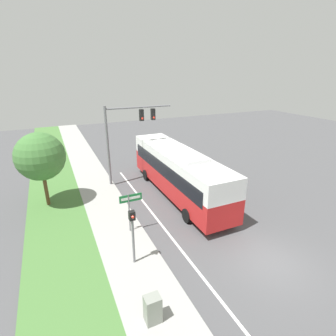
# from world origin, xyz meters

# --- Properties ---
(ground_plane) EXTENTS (80.00, 80.00, 0.00)m
(ground_plane) POSITION_xyz_m (0.00, 0.00, 0.00)
(ground_plane) COLOR #4C4C4F
(sidewalk) EXTENTS (2.80, 80.00, 0.12)m
(sidewalk) POSITION_xyz_m (-6.20, 0.00, 0.06)
(sidewalk) COLOR #9E9E99
(sidewalk) RESTS_ON ground_plane
(lane_divider_near) EXTENTS (0.14, 30.00, 0.01)m
(lane_divider_near) POSITION_xyz_m (-3.60, 0.00, 0.00)
(lane_divider_near) COLOR silver
(lane_divider_near) RESTS_ON ground_plane
(bus) EXTENTS (2.70, 11.95, 3.66)m
(bus) POSITION_xyz_m (-0.80, 8.70, 2.03)
(bus) COLOR red
(bus) RESTS_ON ground_plane
(signal_gantry) EXTENTS (5.48, 0.41, 6.45)m
(signal_gantry) POSITION_xyz_m (-3.44, 12.55, 4.56)
(signal_gantry) COLOR slate
(signal_gantry) RESTS_ON ground_plane
(pedestrian_signal) EXTENTS (0.28, 0.34, 2.95)m
(pedestrian_signal) POSITION_xyz_m (-6.17, 2.73, 2.01)
(pedestrian_signal) COLOR slate
(pedestrian_signal) RESTS_ON ground_plane
(street_sign) EXTENTS (1.31, 0.08, 2.49)m
(street_sign) POSITION_xyz_m (-5.50, 5.40, 1.77)
(street_sign) COLOR slate
(street_sign) RESTS_ON ground_plane
(utility_cabinet) EXTENTS (0.59, 0.48, 1.14)m
(utility_cabinet) POSITION_xyz_m (-6.53, -0.64, 0.69)
(utility_cabinet) COLOR gray
(utility_cabinet) RESTS_ON sidewalk
(roadside_tree) EXTENTS (3.19, 3.19, 5.12)m
(roadside_tree) POSITION_xyz_m (-9.83, 10.93, 3.61)
(roadside_tree) COLOR brown
(roadside_tree) RESTS_ON grass_verge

